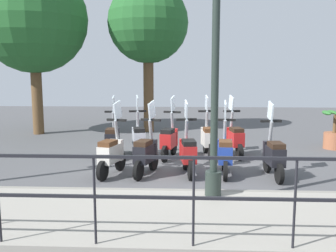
{
  "coord_description": "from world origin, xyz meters",
  "views": [
    {
      "loc": [
        -8.31,
        0.1,
        2.17
      ],
      "look_at": [
        0.2,
        0.5,
        0.9
      ],
      "focal_mm": 40.0,
      "sensor_mm": 36.0,
      "label": 1
    }
  ],
  "objects": [
    {
      "name": "fence_railing",
      "position": [
        -4.2,
        0.0,
        0.89
      ],
      "size": [
        0.04,
        16.03,
        1.07
      ],
      "color": "black",
      "rests_on": "promenade_walkway"
    },
    {
      "name": "scooter_near_2",
      "position": [
        -0.66,
        0.04,
        0.48
      ],
      "size": [
        1.23,
        0.44,
        1.54
      ],
      "rotation": [
        0.0,
        0.0,
        0.13
      ],
      "color": "black",
      "rests_on": "ground_plane"
    },
    {
      "name": "scooter_far_1",
      "position": [
        1.02,
        -0.48,
        0.48
      ],
      "size": [
        1.23,
        0.44,
        1.54
      ],
      "rotation": [
        0.0,
        0.0,
        0.1
      ],
      "color": "black",
      "rests_on": "ground_plane"
    },
    {
      "name": "scooter_far_0",
      "position": [
        1.05,
        -1.14,
        0.48
      ],
      "size": [
        1.22,
        0.48,
        1.54
      ],
      "rotation": [
        0.0,
        0.0,
        0.19
      ],
      "color": "black",
      "rests_on": "ground_plane"
    },
    {
      "name": "scooter_near_1",
      "position": [
        -0.68,
        -0.72,
        0.48
      ],
      "size": [
        1.23,
        0.44,
        1.54
      ],
      "rotation": [
        0.0,
        0.0,
        -0.07
      ],
      "color": "black",
      "rests_on": "ground_plane"
    },
    {
      "name": "scooter_near_0",
      "position": [
        -0.83,
        -1.69,
        0.48
      ],
      "size": [
        1.23,
        0.44,
        1.54
      ],
      "rotation": [
        0.0,
        0.0,
        0.07
      ],
      "color": "black",
      "rests_on": "ground_plane"
    },
    {
      "name": "scooter_far_4",
      "position": [
        0.78,
        1.91,
        0.48
      ],
      "size": [
        1.23,
        0.44,
        1.54
      ],
      "rotation": [
        0.0,
        0.0,
        0.06
      ],
      "color": "black",
      "rests_on": "ground_plane"
    },
    {
      "name": "lamp_post_near",
      "position": [
        -2.4,
        -0.36,
        1.94
      ],
      "size": [
        0.26,
        0.9,
        4.07
      ],
      "color": "#232D28",
      "rests_on": "promenade_walkway"
    },
    {
      "name": "scooter_near_3",
      "position": [
        -0.74,
        0.91,
        0.48
      ],
      "size": [
        1.2,
        0.54,
        1.54
      ],
      "rotation": [
        0.0,
        0.0,
        -0.29
      ],
      "color": "black",
      "rests_on": "ground_plane"
    },
    {
      "name": "ground_plane",
      "position": [
        0.0,
        0.0,
        0.0
      ],
      "size": [
        28.0,
        28.0,
        0.0
      ],
      "primitive_type": "plane",
      "color": "#4C4C4F"
    },
    {
      "name": "tree_distant",
      "position": [
        4.91,
        1.41,
        3.76
      ],
      "size": [
        2.78,
        2.78,
        5.19
      ],
      "color": "brown",
      "rests_on": "ground_plane"
    },
    {
      "name": "tree_large",
      "position": [
        4.2,
        5.16,
        3.84
      ],
      "size": [
        3.58,
        3.58,
        5.64
      ],
      "color": "brown",
      "rests_on": "ground_plane"
    },
    {
      "name": "promenade_walkway",
      "position": [
        -3.15,
        0.0,
        0.07
      ],
      "size": [
        2.2,
        20.0,
        0.15
      ],
      "color": "gray",
      "rests_on": "ground_plane"
    },
    {
      "name": "scooter_far_2",
      "position": [
        0.78,
        0.5,
        0.48
      ],
      "size": [
        1.22,
        0.5,
        1.54
      ],
      "rotation": [
        0.0,
        0.0,
        -0.23
      ],
      "color": "black",
      "rests_on": "ground_plane"
    },
    {
      "name": "scooter_near_4",
      "position": [
        -0.8,
        1.63,
        0.48
      ],
      "size": [
        1.21,
        0.53,
        1.54
      ],
      "rotation": [
        0.0,
        0.0,
        -0.26
      ],
      "color": "black",
      "rests_on": "ground_plane"
    },
    {
      "name": "potted_palm",
      "position": [
        2.16,
        -4.05,
        0.45
      ],
      "size": [
        1.06,
        0.66,
        1.05
      ],
      "color": "#9E5B3D",
      "rests_on": "ground_plane"
    },
    {
      "name": "scooter_far_3",
      "position": [
        0.94,
        1.28,
        0.48
      ],
      "size": [
        1.22,
        0.49,
        1.54
      ],
      "rotation": [
        0.0,
        0.0,
        0.21
      ],
      "color": "black",
      "rests_on": "ground_plane"
    }
  ]
}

